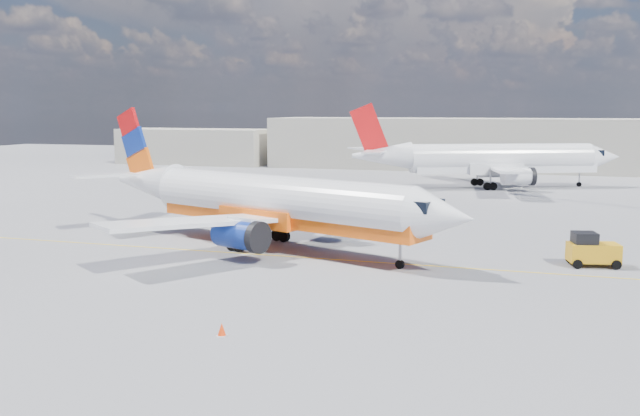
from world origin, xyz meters
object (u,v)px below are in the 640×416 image
(second_jet, at_px, (492,160))
(traffic_cone, at_px, (222,330))
(main_jet, at_px, (268,201))
(gse_tug, at_px, (592,250))

(second_jet, bearing_deg, traffic_cone, -119.59)
(main_jet, relative_size, gse_tug, 9.81)
(main_jet, height_order, traffic_cone, main_jet)
(main_jet, height_order, second_jet, second_jet)
(main_jet, xyz_separation_m, second_jet, (12.16, 43.12, 0.16))
(gse_tug, xyz_separation_m, traffic_cone, (-15.91, -19.14, -0.72))
(second_jet, height_order, gse_tug, second_jet)
(second_jet, distance_m, traffic_cone, 62.31)
(main_jet, relative_size, second_jet, 0.96)
(main_jet, distance_m, gse_tug, 21.22)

